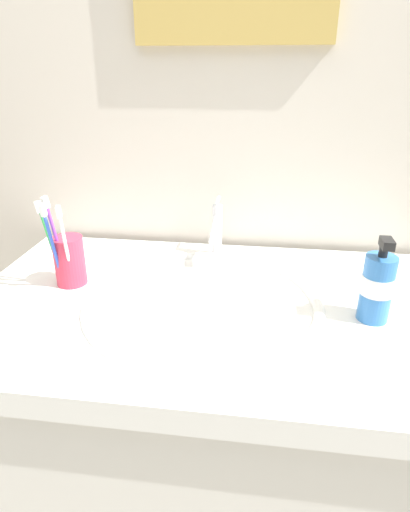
{
  "coord_description": "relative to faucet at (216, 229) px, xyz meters",
  "views": [
    {
      "loc": [
        0.09,
        -0.76,
        1.33
      ],
      "look_at": [
        -0.02,
        0.02,
        0.98
      ],
      "focal_mm": 30.58,
      "sensor_mm": 36.0,
      "label": 1
    }
  ],
  "objects": [
    {
      "name": "soap_dispenser",
      "position": [
        0.32,
        -0.25,
        -0.0
      ],
      "size": [
        0.06,
        0.06,
        0.17
      ],
      "color": "#3372BF",
      "rests_on": "vanity_counter"
    },
    {
      "name": "toothbrush_cup",
      "position": [
        -0.3,
        -0.19,
        -0.02
      ],
      "size": [
        0.06,
        0.06,
        0.11
      ],
      "primitive_type": "cylinder",
      "color": "#D8334C",
      "rests_on": "vanity_counter"
    },
    {
      "name": "toothbrush_green",
      "position": [
        -0.33,
        -0.2,
        0.04
      ],
      "size": [
        0.04,
        0.02,
        0.18
      ],
      "color": "green",
      "rests_on": "toothbrush_cup"
    },
    {
      "name": "vanity_counter",
      "position": [
        0.02,
        -0.23,
        -0.52
      ],
      "size": [
        1.01,
        0.61,
        0.89
      ],
      "color": "silver",
      "rests_on": "ground"
    },
    {
      "name": "sink_basin",
      "position": [
        0.0,
        -0.23,
        -0.11
      ],
      "size": [
        0.48,
        0.48,
        0.11
      ],
      "color": "white",
      "rests_on": "vanity_counter"
    },
    {
      "name": "toothbrush_blue",
      "position": [
        -0.31,
        -0.23,
        0.04
      ],
      "size": [
        0.01,
        0.04,
        0.19
      ],
      "color": "blue",
      "rests_on": "toothbrush_cup"
    },
    {
      "name": "toothbrush_purple",
      "position": [
        -0.31,
        -0.21,
        0.04
      ],
      "size": [
        0.02,
        0.04,
        0.2
      ],
      "color": "purple",
      "rests_on": "toothbrush_cup"
    },
    {
      "name": "tiled_wall_back",
      "position": [
        0.02,
        0.12,
        0.24
      ],
      "size": [
        2.21,
        0.04,
        2.4
      ],
      "primitive_type": "cube",
      "color": "beige",
      "rests_on": "ground"
    },
    {
      "name": "toothbrush_white",
      "position": [
        -0.28,
        -0.22,
        0.04
      ],
      "size": [
        0.02,
        0.05,
        0.19
      ],
      "color": "white",
      "rests_on": "toothbrush_cup"
    },
    {
      "name": "faucet",
      "position": [
        0.0,
        0.0,
        0.0
      ],
      "size": [
        0.02,
        0.14,
        0.14
      ],
      "color": "silver",
      "rests_on": "sink_basin"
    }
  ]
}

